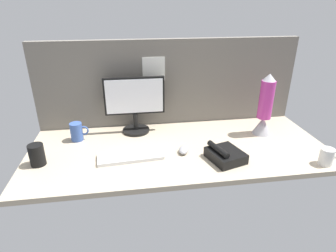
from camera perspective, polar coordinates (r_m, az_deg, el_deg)
name	(u,v)px	position (r cm, az deg, el deg)	size (l,w,h in cm)	color
ground_plane	(178,148)	(174.71, 2.10, -4.44)	(180.00, 80.00, 3.00)	tan
cubicle_wall_back	(169,83)	(197.28, 0.25, 8.78)	(180.00, 5.50, 59.11)	slate
monitor	(135,103)	(186.12, -6.76, 4.73)	(39.29, 18.00, 37.56)	black
keyboard	(131,156)	(162.14, -7.60, -6.11)	(37.00, 13.00, 2.00)	silver
mouse	(184,150)	(166.14, 3.20, -4.83)	(5.60, 9.60, 3.40)	#99999E
mug_black_travel	(37,155)	(167.80, -25.06, -5.33)	(8.15, 8.15, 12.06)	black
mug_ceramic_blue	(77,132)	(187.24, -18.00, -1.11)	(11.42, 7.54, 11.69)	#38569E
mug_ceramic_white	(327,157)	(175.76, 29.53, -5.41)	(10.67, 7.29, 9.47)	white
lava_lamp	(265,109)	(193.35, 19.03, 3.19)	(12.46, 12.46, 40.79)	#A5A5AD
desk_phone	(225,155)	(160.91, 11.48, -5.77)	(21.86, 23.18, 8.80)	black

